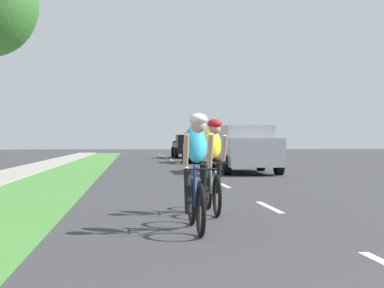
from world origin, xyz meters
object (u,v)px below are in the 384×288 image
cyclist_trailing (213,165)px  pickup_black (189,146)px  cyclist_lead (196,171)px  sedan_blue (202,149)px  suv_silver (245,148)px

cyclist_trailing → pickup_black: pickup_black is taller
cyclist_lead → sedan_blue: 23.58m
suv_silver → cyclist_lead: bearing=-104.2°
cyclist_trailing → sedan_blue: cyclist_trailing is taller
pickup_black → cyclist_trailing: bearing=-95.0°
cyclist_lead → pickup_black: bearing=84.4°
cyclist_lead → pickup_black: size_ratio=0.34×
cyclist_lead → suv_silver: bearing=75.8°
pickup_black → cyclist_lead: bearing=-95.6°
pickup_black → suv_silver: bearing=-89.2°
suv_silver → pickup_black: (-0.25, 18.82, -0.12)m
suv_silver → sedan_blue: (-0.39, 9.90, -0.18)m
cyclist_trailing → cyclist_lead: bearing=-105.0°
cyclist_lead → pickup_black: (3.17, 32.31, 0.02)m
suv_silver → sedan_blue: bearing=92.2°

